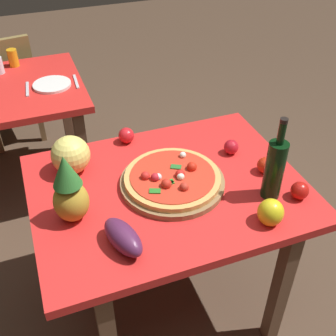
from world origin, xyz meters
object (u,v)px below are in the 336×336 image
Objects in this scene: bell_pepper at (271,212)px; eggplant at (123,237)px; pizza_board at (172,182)px; pineapple_left at (69,192)px; background_table at (10,106)px; tomato_by_bottle at (300,191)px; tomato_near_board at (231,147)px; dinner_plate at (52,85)px; melon at (71,155)px; dining_chair at (6,85)px; fork_utensil at (27,89)px; tomato_beside_pepper at (265,165)px; display_table at (168,204)px; wine_bottle at (275,168)px; drinking_glass_juice at (13,58)px; tomato_at_corner at (126,135)px; pizza at (172,177)px; knife_utensil at (76,81)px.

bell_pepper is 0.53× the size of eggplant.
pineapple_left is at bearing -173.25° from pizza_board.
pizza_board is 0.38m from eggplant.
background_table is 1.75m from tomato_by_bottle.
tomato_near_board reaches higher than dinner_plate.
tomato_near_board is at bearing -10.20° from melon.
dining_chair is 4.72× the size of fork_utensil.
dinner_plate is at bearing 122.88° from tomato_beside_pepper.
tomato_beside_pepper reaches higher than display_table.
fork_utensil is (-0.20, 1.33, -0.04)m from eggplant.
tomato_by_bottle is at bearing 22.95° from bell_pepper.
dinner_plate is at bearing 4.99° from fork_utensil.
wine_bottle is 1.86m from drinking_glass_juice.
tomato_at_corner reaches higher than tomato_beside_pepper.
bell_pepper reaches higher than fork_utensil.
pizza is 0.41m from tomato_beside_pepper.
tomato_at_corner is 0.81m from fork_utensil.
tomato_beside_pepper is at bearing 102.08° from tomato_by_bottle.
bell_pepper is 0.59× the size of knife_utensil.
tomato_near_board is at bearing 112.39° from tomato_beside_pepper.
dining_chair reaches higher than pizza_board.
eggplant is (0.33, -2.02, 0.31)m from dining_chair.
melon is at bearing -82.81° from drinking_glass_juice.
pizza is at bearing 100.01° from dining_chair.
dinner_plate is (-0.74, 1.14, -0.03)m from tomato_beside_pepper.
tomato_at_corner is (0.51, -0.78, 0.16)m from background_table.
display_table is 0.46m from bell_pepper.
eggplant is 1.85× the size of drinking_glass_juice.
tomato_by_bottle is at bearing -28.92° from wine_bottle.
knife_utensil is at bearing 86.44° from eggplant.
background_table is (-0.57, 1.15, -0.02)m from display_table.
bell_pepper is 1.44× the size of tomato_at_corner.
fork_utensil is at bearing -83.37° from drinking_glass_juice.
dining_chair is 7.96× the size of bell_pepper.
knife_utensil is (-0.11, 0.71, -0.03)m from tomato_at_corner.
pizza_board is at bearing -76.29° from tomato_at_corner.
melon is 0.50m from eggplant.
pizza is at bearing -116.37° from pizza_board.
pizza reaches higher than tomato_beside_pepper.
tomato_by_bottle is (0.04, -0.19, 0.00)m from tomato_beside_pepper.
drinking_glass_juice is at bearing 97.09° from dining_chair.
drinking_glass_juice is (-0.92, 1.51, 0.02)m from tomato_beside_pepper.
bell_pepper is at bearing -59.93° from background_table.
pizza_board is 0.35m from tomato_near_board.
dinner_plate is 1.22× the size of fork_utensil.
drinking_glass_juice is at bearing 117.69° from wine_bottle.
melon reaches higher than dining_chair.
display_table is 0.54m from tomato_by_bottle.
tomato_near_board is 1.26m from fork_utensil.
pizza_board is 1.13m from dinner_plate.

